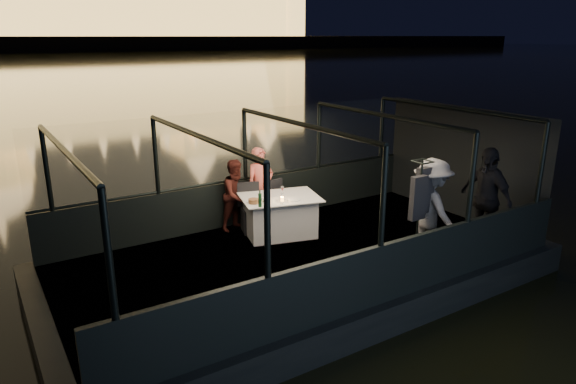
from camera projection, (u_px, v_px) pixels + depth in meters
boat_hull at (300, 281)px, 9.10m from camera, size 8.60×4.40×1.00m
boat_deck at (300, 256)px, 8.96m from camera, size 8.00×4.00×0.04m
gunwale_port at (246, 201)px, 10.44m from camera, size 8.00×0.08×0.90m
gunwale_starboard at (379, 275)px, 7.21m from camera, size 8.00×0.08×0.90m
cabin_glass_port at (245, 145)px, 10.11m from camera, size 8.00×0.02×1.40m
cabin_glass_starboard at (383, 197)px, 6.87m from camera, size 8.00×0.02×1.40m
cabin_roof_glass at (301, 124)px, 8.29m from camera, size 8.00×4.00×0.02m
end_wall_fore at (41, 241)px, 6.58m from camera, size 0.02×4.00×2.30m
end_wall_aft at (461, 162)px, 10.66m from camera, size 0.02×4.00×2.30m
canopy_ribs at (301, 192)px, 8.62m from camera, size 8.00×4.00×2.30m
dining_table_central at (280, 216)px, 9.76m from camera, size 1.67×1.39×0.77m
chair_port_left at (253, 209)px, 9.94m from camera, size 0.55×0.55×0.94m
chair_port_right at (279, 204)px, 10.24m from camera, size 0.49×0.49×0.90m
coat_stand at (418, 214)px, 8.30m from camera, size 0.61×0.55×1.83m
person_woman_coral at (260, 188)px, 10.23m from camera, size 0.57×0.39×1.58m
person_man_maroon at (237, 193)px, 9.96m from camera, size 0.80×0.70×1.41m
passenger_stripe at (431, 211)px, 8.62m from camera, size 0.75×1.19×1.75m
passenger_dark at (485, 202)px, 9.09m from camera, size 0.54×1.12×1.85m
wine_bottle at (260, 199)px, 9.05m from camera, size 0.07×0.07×0.30m
bread_basket at (254, 201)px, 9.28m from camera, size 0.24×0.24×0.08m
amber_candle at (282, 199)px, 9.39m from camera, size 0.07×0.07×0.08m
plate_near at (293, 200)px, 9.47m from camera, size 0.31×0.31×0.02m
plate_far at (252, 202)px, 9.32m from camera, size 0.23×0.23×0.01m
wine_glass_white at (263, 203)px, 8.99m from camera, size 0.07×0.07×0.17m
wine_glass_red at (282, 192)px, 9.64m from camera, size 0.07×0.07×0.20m
wine_glass_empty at (282, 199)px, 9.23m from camera, size 0.07×0.07×0.20m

